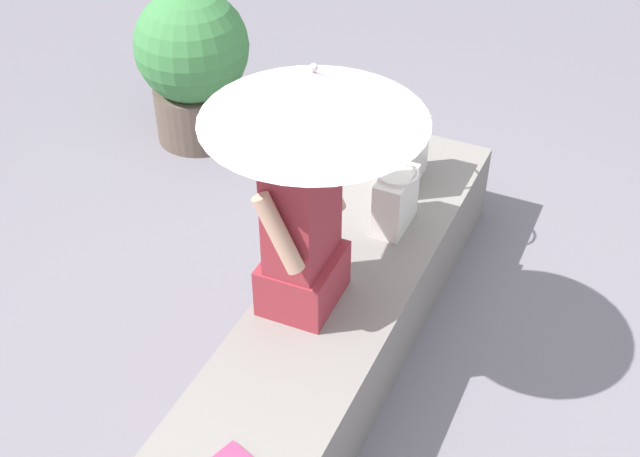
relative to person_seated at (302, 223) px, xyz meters
The scene contains 7 objects.
ground_plane 0.81m from the person_seated, 51.07° to the right, with size 14.00×14.00×0.00m, color slate.
stone_bench 0.61m from the person_seated, 51.07° to the right, with size 2.68×0.57×0.41m, color gray.
person_seated is the anchor object (origin of this frame).
parasol 0.53m from the person_seated, 19.57° to the right, with size 0.84×0.84×1.04m.
handbag_black 0.98m from the person_seated, ahead, with size 0.29×0.22×0.33m.
tote_bag_canvas 0.68m from the person_seated, 14.70° to the right, with size 0.26×0.19×0.29m.
planter_far 2.05m from the person_seated, 44.31° to the left, with size 0.67×0.67×0.94m.
Camera 1 is at (-2.33, -1.01, 2.74)m, focal length 46.64 mm.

